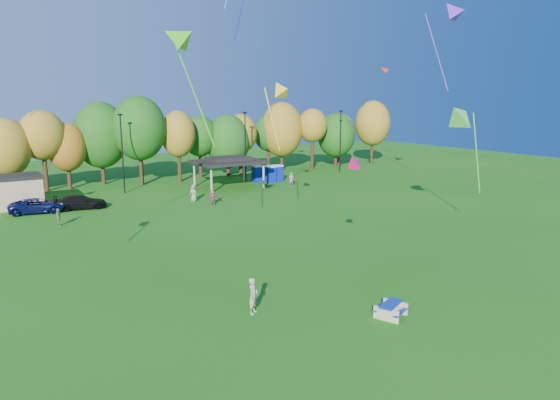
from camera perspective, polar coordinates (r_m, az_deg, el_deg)
ground at (r=24.67m, az=4.06°, el=-14.34°), size 160.00×160.00×0.00m
tree_line at (r=64.66m, az=-21.53°, el=6.41°), size 93.57×10.55×11.15m
lamp_posts at (r=60.07m, az=-17.58°, el=5.37°), size 64.50×0.25×9.09m
utility_building at (r=56.62m, az=-28.62°, el=0.82°), size 6.30×4.30×3.25m
pavilion at (r=61.68m, az=-5.91°, el=4.43°), size 8.20×6.20×3.77m
porta_potties at (r=65.67m, az=-1.32°, el=3.04°), size 3.75×2.43×2.18m
picnic_table at (r=26.16m, az=12.56°, el=-12.05°), size 2.02×1.87×0.71m
kite_flyer at (r=25.76m, az=-3.08°, el=-10.88°), size 0.82×0.78×1.88m
car_c at (r=53.04m, az=-25.95°, el=-0.59°), size 5.45×3.31×1.41m
car_d at (r=53.19m, az=-21.84°, el=-0.22°), size 5.15×2.76×1.42m
far_person_0 at (r=51.96m, az=-7.70°, el=0.33°), size 1.27×1.40×1.55m
far_person_1 at (r=53.95m, az=-9.88°, el=0.81°), size 0.88×1.04×1.81m
far_person_4 at (r=62.59m, az=1.29°, el=2.39°), size 0.73×0.63×1.70m
far_person_5 at (r=46.73m, az=-24.00°, el=-1.82°), size 0.46×0.95×1.57m
kite_0 at (r=51.96m, az=18.99°, el=19.78°), size 2.79×5.01×8.57m
kite_3 at (r=56.27m, az=11.73°, el=14.37°), size 1.42×1.34×1.15m
kite_5 at (r=37.22m, az=-0.08°, el=12.53°), size 1.57×3.34×5.48m
kite_7 at (r=27.39m, az=8.39°, el=4.38°), size 1.46×1.33×1.19m
kite_12 at (r=30.53m, az=-11.86°, el=17.61°), size 3.91×3.39×7.49m
kite_14 at (r=41.56m, az=19.67°, el=9.12°), size 4.86×2.68×7.87m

